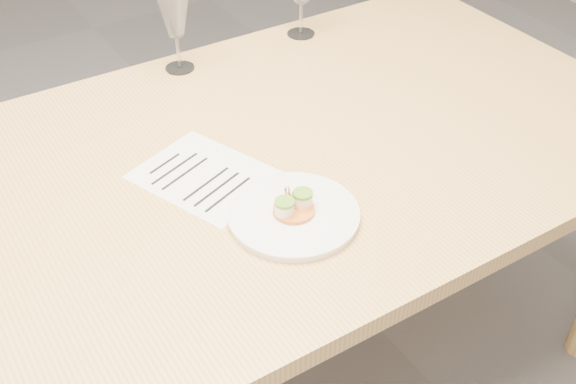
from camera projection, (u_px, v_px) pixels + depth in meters
dining_table at (131, 227)px, 1.44m from camera, size 2.40×1.00×0.75m
dinner_plate at (294, 214)px, 1.35m from camera, size 0.25×0.25×0.07m
recipe_sheet at (205, 176)px, 1.46m from camera, size 0.29×0.33×0.00m
wine_glass_1 at (174, 14)px, 1.72m from camera, size 0.08×0.08×0.21m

